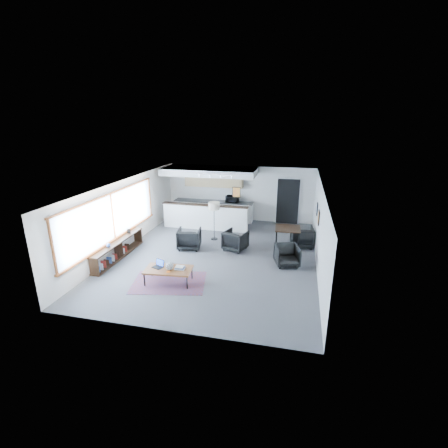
% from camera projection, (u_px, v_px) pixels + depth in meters
% --- Properties ---
extents(room, '(7.02, 9.02, 2.62)m').
position_uv_depth(room, '(216.00, 221.00, 11.34)').
color(room, '#4C4C4F').
rests_on(room, ground).
extents(window, '(0.10, 5.95, 1.66)m').
position_uv_depth(window, '(112.00, 218.00, 11.20)').
color(window, '#8CBFFF').
rests_on(window, room).
extents(console, '(0.35, 3.00, 0.80)m').
position_uv_depth(console, '(118.00, 250.00, 11.38)').
color(console, black).
rests_on(console, floor).
extents(kitchenette, '(4.20, 1.96, 2.60)m').
position_uv_depth(kitchenette, '(211.00, 194.00, 15.00)').
color(kitchenette, white).
rests_on(kitchenette, floor).
extents(doorway, '(1.10, 0.12, 2.15)m').
position_uv_depth(doorway, '(288.00, 201.00, 15.00)').
color(doorway, black).
rests_on(doorway, room).
extents(track_light, '(1.60, 0.07, 0.15)m').
position_uv_depth(track_light, '(215.00, 175.00, 13.11)').
color(track_light, silver).
rests_on(track_light, room).
extents(wall_art_lower, '(0.03, 0.38, 0.48)m').
position_uv_depth(wall_art_lower, '(319.00, 218.00, 10.88)').
color(wall_art_lower, black).
rests_on(wall_art_lower, room).
extents(wall_art_upper, '(0.03, 0.34, 0.44)m').
position_uv_depth(wall_art_upper, '(317.00, 209.00, 12.10)').
color(wall_art_upper, black).
rests_on(wall_art_upper, room).
extents(kilim_rug, '(2.41, 1.87, 0.01)m').
position_uv_depth(kilim_rug, '(169.00, 282.00, 9.80)').
color(kilim_rug, '#583144').
rests_on(kilim_rug, floor).
extents(coffee_table, '(1.46, 0.88, 0.45)m').
position_uv_depth(coffee_table, '(168.00, 270.00, 9.67)').
color(coffee_table, brown).
rests_on(coffee_table, floor).
extents(laptop, '(0.38, 0.35, 0.22)m').
position_uv_depth(laptop, '(159.00, 265.00, 9.78)').
color(laptop, black).
rests_on(laptop, coffee_table).
extents(ceramic_pot, '(0.24, 0.24, 0.24)m').
position_uv_depth(ceramic_pot, '(170.00, 266.00, 9.57)').
color(ceramic_pot, gray).
rests_on(ceramic_pot, coffee_table).
extents(book_stack, '(0.30, 0.25, 0.09)m').
position_uv_depth(book_stack, '(180.00, 268.00, 9.65)').
color(book_stack, silver).
rests_on(book_stack, coffee_table).
extents(coaster, '(0.13, 0.13, 0.01)m').
position_uv_depth(coaster, '(168.00, 272.00, 9.48)').
color(coaster, '#E5590C').
rests_on(coaster, coffee_table).
extents(armchair_left, '(0.94, 0.90, 0.85)m').
position_uv_depth(armchair_left, '(189.00, 238.00, 12.24)').
color(armchair_left, black).
rests_on(armchair_left, floor).
extents(armchair_right, '(0.98, 0.94, 0.81)m').
position_uv_depth(armchair_right, '(235.00, 239.00, 12.14)').
color(armchair_right, black).
rests_on(armchair_right, floor).
extents(floor_lamp, '(0.45, 0.45, 1.56)m').
position_uv_depth(floor_lamp, '(214.00, 207.00, 12.87)').
color(floor_lamp, black).
rests_on(floor_lamp, floor).
extents(dining_table, '(0.97, 0.97, 0.78)m').
position_uv_depth(dining_table, '(288.00, 230.00, 12.25)').
color(dining_table, black).
rests_on(dining_table, floor).
extents(dining_chair_near, '(0.80, 0.77, 0.67)m').
position_uv_depth(dining_chair_near, '(287.00, 256.00, 10.86)').
color(dining_chair_near, black).
rests_on(dining_chair_near, floor).
extents(dining_chair_far, '(0.78, 0.75, 0.72)m').
position_uv_depth(dining_chair_far, '(302.00, 237.00, 12.47)').
color(dining_chair_far, black).
rests_on(dining_chair_far, floor).
extents(microwave, '(0.59, 0.36, 0.38)m').
position_uv_depth(microwave, '(232.00, 198.00, 15.29)').
color(microwave, black).
rests_on(microwave, kitchenette).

